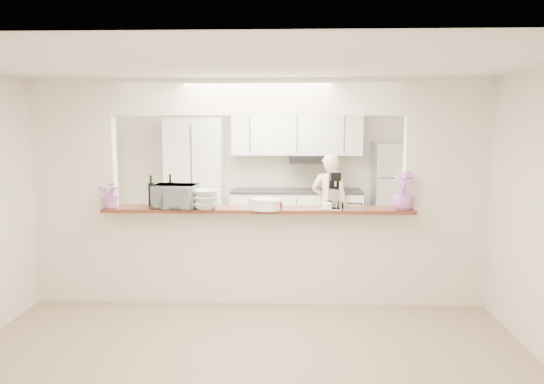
{
  "coord_description": "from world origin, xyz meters",
  "views": [
    {
      "loc": [
        0.37,
        -5.82,
        2.02
      ],
      "look_at": [
        0.14,
        0.3,
        1.22
      ],
      "focal_mm": 35.0,
      "sensor_mm": 36.0,
      "label": 1
    }
  ],
  "objects_px": {
    "toaster_oven": "(176,196)",
    "stand_mixer": "(335,191)",
    "refrigerator": "(396,196)",
    "person": "(330,204)"
  },
  "relations": [
    {
      "from": "toaster_oven",
      "to": "stand_mixer",
      "type": "relative_size",
      "value": 1.19
    },
    {
      "from": "toaster_oven",
      "to": "person",
      "type": "xyz_separation_m",
      "value": [
        1.86,
        2.4,
        -0.45
      ]
    },
    {
      "from": "refrigerator",
      "to": "stand_mixer",
      "type": "xyz_separation_m",
      "value": [
        -1.2,
        -2.59,
        0.42
      ]
    },
    {
      "from": "person",
      "to": "refrigerator",
      "type": "bearing_deg",
      "value": -157.48
    },
    {
      "from": "refrigerator",
      "to": "toaster_oven",
      "type": "xyz_separation_m",
      "value": [
        -2.96,
        -2.75,
        0.37
      ]
    },
    {
      "from": "toaster_oven",
      "to": "stand_mixer",
      "type": "distance_m",
      "value": 1.76
    },
    {
      "from": "refrigerator",
      "to": "person",
      "type": "distance_m",
      "value": 1.15
    },
    {
      "from": "refrigerator",
      "to": "stand_mixer",
      "type": "relative_size",
      "value": 4.32
    },
    {
      "from": "refrigerator",
      "to": "stand_mixer",
      "type": "height_order",
      "value": "refrigerator"
    },
    {
      "from": "toaster_oven",
      "to": "person",
      "type": "relative_size",
      "value": 0.3
    }
  ]
}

